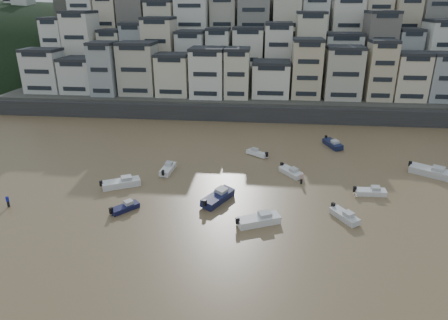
# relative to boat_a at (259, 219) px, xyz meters

# --- Properties ---
(harbor_wall) EXTENTS (140.00, 3.00, 3.50)m
(harbor_wall) POSITION_rel_boat_a_xyz_m (-0.13, 45.87, 0.95)
(harbor_wall) COLOR #38383A
(harbor_wall) RESTS_ON ground
(hillside) EXTENTS (141.04, 66.00, 50.00)m
(hillside) POSITION_rel_boat_a_xyz_m (4.60, 85.71, 12.21)
(hillside) COLOR #4C4C47
(hillside) RESTS_ON ground
(headland) EXTENTS (216.00, 135.00, 53.33)m
(headland) POSITION_rel_boat_a_xyz_m (-105.13, 115.87, -0.78)
(headland) COLOR black
(headland) RESTS_ON ground
(boat_a) EXTENTS (6.14, 4.19, 1.60)m
(boat_a) POSITION_rel_boat_a_xyz_m (0.00, 0.00, 0.00)
(boat_a) COLOR white
(boat_a) RESTS_ON ground
(boat_b) EXTENTS (3.80, 4.88, 1.30)m
(boat_b) POSITION_rel_boat_a_xyz_m (10.72, 2.37, -0.15)
(boat_b) COLOR silver
(boat_b) RESTS_ON ground
(boat_c) EXTENTS (4.77, 6.58, 1.73)m
(boat_c) POSITION_rel_boat_a_xyz_m (-5.71, 5.35, 0.06)
(boat_c) COLOR #141941
(boat_c) RESTS_ON ground
(boat_d) EXTENTS (4.72, 1.65, 1.28)m
(boat_d) POSITION_rel_boat_a_xyz_m (15.55, 9.69, -0.16)
(boat_d) COLOR white
(boat_d) RESTS_ON ground
(boat_e) EXTENTS (4.19, 4.91, 1.34)m
(boat_e) POSITION_rel_boat_a_xyz_m (4.66, 15.51, -0.13)
(boat_e) COLOR silver
(boat_e) RESTS_ON ground
(boat_f) EXTENTS (2.03, 5.29, 1.42)m
(boat_f) POSITION_rel_boat_a_xyz_m (-14.96, 14.75, -0.09)
(boat_f) COLOR white
(boat_f) RESTS_ON ground
(boat_g) EXTENTS (6.89, 5.63, 1.86)m
(boat_g) POSITION_rel_boat_a_xyz_m (26.57, 17.59, 0.13)
(boat_g) COLOR silver
(boat_g) RESTS_ON ground
(boat_h) EXTENTS (4.42, 3.79, 1.21)m
(boat_h) POSITION_rel_boat_a_xyz_m (-0.87, 23.55, -0.20)
(boat_h) COLOR white
(boat_h) RESTS_ON ground
(boat_i) EXTENTS (3.72, 5.92, 1.54)m
(boat_i) POSITION_rel_boat_a_xyz_m (13.15, 29.69, -0.03)
(boat_i) COLOR #141B3F
(boat_i) RESTS_ON ground
(boat_j) EXTENTS (3.75, 4.06, 1.14)m
(boat_j) POSITION_rel_boat_a_xyz_m (-17.52, 1.60, -0.23)
(boat_j) COLOR #151742
(boat_j) RESTS_ON ground
(boat_k) EXTENTS (6.24, 4.56, 1.64)m
(boat_k) POSITION_rel_boat_a_xyz_m (-20.50, 8.59, 0.02)
(boat_k) COLOR white
(boat_k) RESTS_ON ground
(person_blue) EXTENTS (0.44, 0.44, 1.74)m
(person_blue) POSITION_rel_boat_a_xyz_m (-33.40, 0.99, 0.07)
(person_blue) COLOR #171FAF
(person_blue) RESTS_ON ground
(person_pink) EXTENTS (0.44, 0.44, 1.74)m
(person_pink) POSITION_rel_boat_a_xyz_m (6.10, 12.50, 0.07)
(person_pink) COLOR tan
(person_pink) RESTS_ON ground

